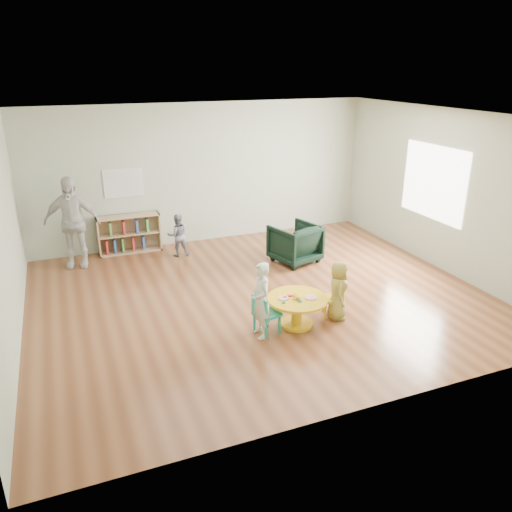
{
  "coord_description": "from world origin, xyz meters",
  "views": [
    {
      "loc": [
        -2.73,
        -6.68,
        3.49
      ],
      "look_at": [
        -0.18,
        -0.3,
        0.83
      ],
      "focal_mm": 35.0,
      "sensor_mm": 36.0,
      "label": 1
    }
  ],
  "objects_px": {
    "activity_table": "(297,306)",
    "bookshelf": "(129,234)",
    "kid_chair_left": "(265,313)",
    "child_right": "(338,290)",
    "adult_caretaker": "(72,222)",
    "kid_chair_right": "(336,298)",
    "child_left": "(261,300)",
    "armchair": "(295,243)",
    "toddler": "(178,235)"
  },
  "relations": [
    {
      "from": "child_right",
      "to": "toddler",
      "type": "relative_size",
      "value": 1.07
    },
    {
      "from": "activity_table",
      "to": "child_right",
      "type": "relative_size",
      "value": 0.96
    },
    {
      "from": "child_right",
      "to": "toddler",
      "type": "xyz_separation_m",
      "value": [
        -1.55,
        3.36,
        -0.03
      ]
    },
    {
      "from": "activity_table",
      "to": "child_left",
      "type": "relative_size",
      "value": 0.8
    },
    {
      "from": "bookshelf",
      "to": "child_right",
      "type": "height_order",
      "value": "child_right"
    },
    {
      "from": "bookshelf",
      "to": "armchair",
      "type": "distance_m",
      "value": 3.27
    },
    {
      "from": "kid_chair_right",
      "to": "bookshelf",
      "type": "relative_size",
      "value": 0.45
    },
    {
      "from": "kid_chair_left",
      "to": "bookshelf",
      "type": "height_order",
      "value": "bookshelf"
    },
    {
      "from": "activity_table",
      "to": "kid_chair_left",
      "type": "xyz_separation_m",
      "value": [
        -0.52,
        -0.05,
        0.01
      ]
    },
    {
      "from": "bookshelf",
      "to": "child_right",
      "type": "xyz_separation_m",
      "value": [
        2.39,
        -3.94,
        0.08
      ]
    },
    {
      "from": "child_left",
      "to": "activity_table",
      "type": "bearing_deg",
      "value": 99.15
    },
    {
      "from": "armchair",
      "to": "child_left",
      "type": "xyz_separation_m",
      "value": [
        -1.63,
        -2.3,
        0.17
      ]
    },
    {
      "from": "kid_chair_right",
      "to": "toddler",
      "type": "height_order",
      "value": "toddler"
    },
    {
      "from": "kid_chair_left",
      "to": "adult_caretaker",
      "type": "bearing_deg",
      "value": -164.97
    },
    {
      "from": "child_left",
      "to": "kid_chair_right",
      "type": "bearing_deg",
      "value": 96.98
    },
    {
      "from": "kid_chair_left",
      "to": "adult_caretaker",
      "type": "height_order",
      "value": "adult_caretaker"
    },
    {
      "from": "kid_chair_left",
      "to": "child_left",
      "type": "relative_size",
      "value": 0.54
    },
    {
      "from": "armchair",
      "to": "child_left",
      "type": "height_order",
      "value": "child_left"
    },
    {
      "from": "bookshelf",
      "to": "adult_caretaker",
      "type": "relative_size",
      "value": 0.72
    },
    {
      "from": "child_right",
      "to": "adult_caretaker",
      "type": "xyz_separation_m",
      "value": [
        -3.41,
        3.55,
        0.39
      ]
    },
    {
      "from": "child_left",
      "to": "bookshelf",
      "type": "bearing_deg",
      "value": -162.82
    },
    {
      "from": "armchair",
      "to": "activity_table",
      "type": "bearing_deg",
      "value": 47.93
    },
    {
      "from": "bookshelf",
      "to": "child_left",
      "type": "xyz_separation_m",
      "value": [
        1.17,
        -4.0,
        0.17
      ]
    },
    {
      "from": "armchair",
      "to": "child_right",
      "type": "xyz_separation_m",
      "value": [
        -0.41,
        -2.24,
        0.08
      ]
    },
    {
      "from": "activity_table",
      "to": "bookshelf",
      "type": "distance_m",
      "value": 4.29
    },
    {
      "from": "adult_caretaker",
      "to": "child_right",
      "type": "bearing_deg",
      "value": -32.42
    },
    {
      "from": "activity_table",
      "to": "child_right",
      "type": "bearing_deg",
      "value": -2.29
    },
    {
      "from": "kid_chair_right",
      "to": "activity_table",
      "type": "bearing_deg",
      "value": 117.23
    },
    {
      "from": "kid_chair_left",
      "to": "armchair",
      "type": "relative_size",
      "value": 0.72
    },
    {
      "from": "kid_chair_left",
      "to": "armchair",
      "type": "xyz_separation_m",
      "value": [
        1.56,
        2.27,
        0.05
      ]
    },
    {
      "from": "bookshelf",
      "to": "armchair",
      "type": "relative_size",
      "value": 1.51
    },
    {
      "from": "bookshelf",
      "to": "child_right",
      "type": "distance_m",
      "value": 4.61
    },
    {
      "from": "kid_chair_right",
      "to": "child_right",
      "type": "xyz_separation_m",
      "value": [
        -0.01,
        -0.07,
        0.15
      ]
    },
    {
      "from": "child_right",
      "to": "kid_chair_left",
      "type": "bearing_deg",
      "value": 114.28
    },
    {
      "from": "activity_table",
      "to": "kid_chair_right",
      "type": "height_order",
      "value": "kid_chair_right"
    },
    {
      "from": "toddler",
      "to": "adult_caretaker",
      "type": "relative_size",
      "value": 0.5
    },
    {
      "from": "kid_chair_left",
      "to": "bookshelf",
      "type": "distance_m",
      "value": 4.15
    },
    {
      "from": "activity_table",
      "to": "adult_caretaker",
      "type": "bearing_deg",
      "value": 128.16
    },
    {
      "from": "kid_chair_right",
      "to": "child_left",
      "type": "bearing_deg",
      "value": 119.2
    },
    {
      "from": "kid_chair_right",
      "to": "toddler",
      "type": "relative_size",
      "value": 0.65
    },
    {
      "from": "child_right",
      "to": "armchair",
      "type": "bearing_deg",
      "value": 12.78
    },
    {
      "from": "activity_table",
      "to": "kid_chair_right",
      "type": "distance_m",
      "value": 0.65
    },
    {
      "from": "activity_table",
      "to": "bookshelf",
      "type": "bearing_deg",
      "value": 114.16
    },
    {
      "from": "activity_table",
      "to": "adult_caretaker",
      "type": "relative_size",
      "value": 0.51
    },
    {
      "from": "child_right",
      "to": "toddler",
      "type": "height_order",
      "value": "child_right"
    },
    {
      "from": "kid_chair_right",
      "to": "bookshelf",
      "type": "xyz_separation_m",
      "value": [
        -2.41,
        3.87,
        0.08
      ]
    },
    {
      "from": "child_left",
      "to": "toddler",
      "type": "relative_size",
      "value": 1.28
    },
    {
      "from": "toddler",
      "to": "child_right",
      "type": "bearing_deg",
      "value": 117.78
    },
    {
      "from": "activity_table",
      "to": "kid_chair_left",
      "type": "height_order",
      "value": "kid_chair_left"
    },
    {
      "from": "kid_chair_left",
      "to": "toddler",
      "type": "bearing_deg",
      "value": 169.38
    }
  ]
}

